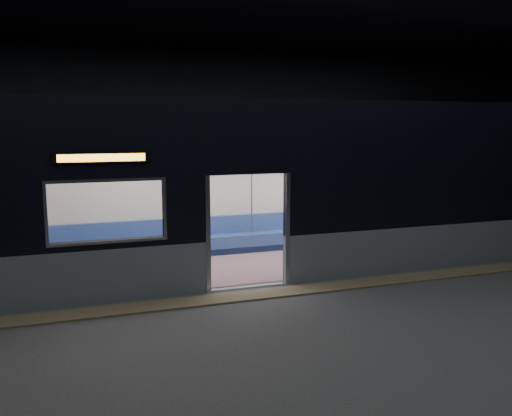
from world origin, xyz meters
TOP-DOWN VIEW (x-y plane):
  - station_floor at (0.00, 0.00)m, footprint 24.00×14.00m
  - station_envelope at (0.00, 0.00)m, footprint 24.00×14.00m
  - tactile_strip at (0.00, 0.55)m, footprint 22.80×0.50m
  - metro_car at (-0.00, 2.54)m, footprint 18.00×3.04m
  - passenger at (4.80, 3.55)m, footprint 0.43×0.75m
  - handbag at (4.84, 3.30)m, footprint 0.34×0.30m
  - transit_map at (3.60, 3.85)m, footprint 1.00×0.03m

SIDE VIEW (x-z plane):
  - station_floor at x=0.00m, z-range -0.01..0.00m
  - tactile_strip at x=0.00m, z-range 0.00..0.03m
  - handbag at x=4.84m, z-range 0.62..0.77m
  - passenger at x=4.80m, z-range 0.11..1.56m
  - transit_map at x=3.60m, z-range 1.15..1.80m
  - metro_car at x=0.00m, z-range 0.17..3.52m
  - station_envelope at x=0.00m, z-range 1.16..6.16m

